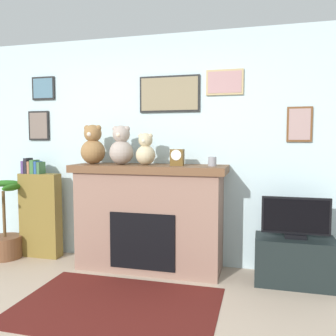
# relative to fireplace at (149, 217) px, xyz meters

# --- Properties ---
(back_wall) EXTENTS (5.20, 0.15, 2.60)m
(back_wall) POSITION_rel_fireplace_xyz_m (-0.08, 0.32, 0.72)
(back_wall) COLOR silver
(back_wall) RESTS_ON ground_plane
(fireplace) EXTENTS (1.68, 0.57, 1.15)m
(fireplace) POSITION_rel_fireplace_xyz_m (0.00, 0.00, 0.00)
(fireplace) COLOR #8B6859
(fireplace) RESTS_ON ground_plane
(bookshelf) EXTENTS (0.50, 0.16, 1.20)m
(bookshelf) POSITION_rel_fireplace_xyz_m (-1.41, 0.06, -0.04)
(bookshelf) COLOR brown
(bookshelf) RESTS_ON ground_plane
(potted_plant) EXTENTS (0.47, 0.53, 0.93)m
(potted_plant) POSITION_rel_fireplace_xyz_m (-1.79, -0.11, -0.32)
(potted_plant) COLOR brown
(potted_plant) RESTS_ON ground_plane
(tv_stand) EXTENTS (0.76, 0.40, 0.46)m
(tv_stand) POSITION_rel_fireplace_xyz_m (1.51, -0.04, -0.35)
(tv_stand) COLOR black
(tv_stand) RESTS_ON ground_plane
(television) EXTENTS (0.64, 0.14, 0.40)m
(television) POSITION_rel_fireplace_xyz_m (1.51, -0.04, 0.08)
(television) COLOR black
(television) RESTS_ON tv_stand
(area_rug) EXTENTS (1.72, 1.17, 0.01)m
(area_rug) POSITION_rel_fireplace_xyz_m (0.00, -0.93, -0.58)
(area_rug) COLOR #531915
(area_rug) RESTS_ON ground_plane
(candle_jar) EXTENTS (0.09, 0.09, 0.10)m
(candle_jar) POSITION_rel_fireplace_xyz_m (0.69, -0.02, 0.62)
(candle_jar) COLOR gray
(candle_jar) RESTS_ON fireplace
(mantel_clock) EXTENTS (0.14, 0.10, 0.17)m
(mantel_clock) POSITION_rel_fireplace_xyz_m (0.32, -0.02, 0.66)
(mantel_clock) COLOR brown
(mantel_clock) RESTS_ON fireplace
(teddy_bear_cream) EXTENTS (0.27, 0.27, 0.44)m
(teddy_bear_cream) POSITION_rel_fireplace_xyz_m (-0.65, -0.02, 0.77)
(teddy_bear_cream) COLOR olive
(teddy_bear_cream) RESTS_ON fireplace
(teddy_bear_brown) EXTENTS (0.27, 0.27, 0.43)m
(teddy_bear_brown) POSITION_rel_fireplace_xyz_m (-0.31, -0.02, 0.76)
(teddy_bear_brown) COLOR #A4958B
(teddy_bear_brown) RESTS_ON fireplace
(teddy_bear_tan) EXTENTS (0.21, 0.21, 0.34)m
(teddy_bear_tan) POSITION_rel_fireplace_xyz_m (-0.03, -0.02, 0.72)
(teddy_bear_tan) COLOR #C7B68E
(teddy_bear_tan) RESTS_ON fireplace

